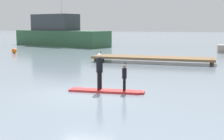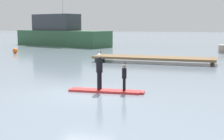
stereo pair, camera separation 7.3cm
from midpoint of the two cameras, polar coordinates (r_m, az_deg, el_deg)
ground_plane at (r=14.72m, az=-4.95°, el=-4.07°), size 240.00×240.00×0.00m
paddleboard_near at (r=14.94m, az=-0.86°, el=-3.66°), size 3.49×0.93×0.10m
paddler_adult at (r=14.86m, az=-2.06°, el=0.19°), size 0.32×0.52×1.75m
paddler_child_solo at (r=14.65m, az=2.29°, el=-1.06°), size 0.23×0.41×1.30m
fishing_boat_white_large at (r=47.85m, az=-8.89°, el=6.24°), size 15.52×8.61×11.31m
floating_dock at (r=26.40m, az=7.26°, el=2.09°), size 9.70×2.27×0.48m
mooring_buoy_near at (r=36.19m, az=-16.42°, el=3.21°), size 0.54×0.54×0.54m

